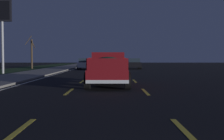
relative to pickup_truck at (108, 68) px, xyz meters
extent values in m
plane|color=black|center=(13.24, 0.00, -0.98)|extent=(144.00, 144.00, 0.00)
cube|color=gray|center=(13.24, 7.45, -0.92)|extent=(108.00, 4.00, 0.12)
cube|color=yellow|center=(-9.72, -1.75, -0.98)|extent=(2.40, 0.14, 0.01)
cube|color=yellow|center=(-2.86, -1.75, -0.98)|extent=(2.40, 0.14, 0.01)
cube|color=yellow|center=(3.13, -1.75, -0.98)|extent=(2.40, 0.14, 0.01)
cube|color=yellow|center=(9.59, -1.75, -0.98)|extent=(2.40, 0.14, 0.01)
cube|color=yellow|center=(15.81, -1.75, -0.98)|extent=(2.40, 0.14, 0.01)
cube|color=yellow|center=(21.68, -1.75, -0.98)|extent=(2.40, 0.14, 0.01)
cube|color=yellow|center=(28.13, -1.75, -0.98)|extent=(2.40, 0.14, 0.01)
cube|color=yellow|center=(35.12, -1.75, -0.98)|extent=(2.40, 0.14, 0.01)
cube|color=yellow|center=(41.94, -1.75, -0.98)|extent=(2.40, 0.14, 0.01)
cube|color=yellow|center=(48.33, -1.75, -0.98)|extent=(2.40, 0.14, 0.01)
cube|color=yellow|center=(54.02, -1.75, -0.98)|extent=(2.40, 0.14, 0.01)
cube|color=yellow|center=(60.14, -1.75, -0.98)|extent=(2.40, 0.14, 0.01)
cube|color=yellow|center=(65.87, -1.75, -0.98)|extent=(2.40, 0.14, 0.01)
cube|color=yellow|center=(-9.72, 1.75, -0.98)|extent=(2.40, 0.14, 0.01)
cube|color=yellow|center=(-2.80, 1.75, -0.98)|extent=(2.40, 0.14, 0.01)
cube|color=yellow|center=(2.83, 1.75, -0.98)|extent=(2.40, 0.14, 0.01)
cube|color=yellow|center=(8.38, 1.75, -0.98)|extent=(2.40, 0.14, 0.01)
cube|color=yellow|center=(14.99, 1.75, -0.98)|extent=(2.40, 0.14, 0.01)
cube|color=yellow|center=(21.63, 1.75, -0.98)|extent=(2.40, 0.14, 0.01)
cube|color=yellow|center=(28.21, 1.75, -0.98)|extent=(2.40, 0.14, 0.01)
cube|color=yellow|center=(35.18, 1.75, -0.98)|extent=(2.40, 0.14, 0.01)
cube|color=yellow|center=(41.73, 1.75, -0.98)|extent=(2.40, 0.14, 0.01)
cube|color=yellow|center=(48.71, 1.75, -0.98)|extent=(2.40, 0.14, 0.01)
cube|color=yellow|center=(54.21, 1.75, -0.98)|extent=(2.40, 0.14, 0.01)
cube|color=yellow|center=(60.80, 1.75, -0.98)|extent=(2.40, 0.14, 0.01)
cube|color=silver|center=(13.24, 5.15, -0.98)|extent=(108.00, 0.14, 0.01)
cube|color=maroon|center=(-0.06, 0.00, -0.31)|extent=(5.40, 2.01, 0.60)
cube|color=maroon|center=(1.13, 0.00, 0.44)|extent=(2.16, 1.85, 0.90)
cube|color=#1E2833|center=(0.08, 0.00, 0.49)|extent=(0.04, 1.44, 0.50)
cube|color=maroon|center=(-1.14, 0.94, 0.27)|extent=(3.02, 0.09, 0.56)
cube|color=maroon|center=(-1.14, -0.94, 0.27)|extent=(3.02, 0.09, 0.56)
cube|color=maroon|center=(-2.72, -0.01, 0.27)|extent=(0.08, 1.88, 0.56)
cube|color=silver|center=(-2.72, -0.01, -0.53)|extent=(0.12, 2.00, 0.16)
cube|color=red|center=(-2.71, 0.79, 0.47)|extent=(0.06, 0.14, 0.20)
cube|color=red|center=(-2.71, -0.81, 0.47)|extent=(0.06, 0.14, 0.20)
ellipsoid|color=#193823|center=(-1.14, 0.00, 0.31)|extent=(2.60, 1.53, 0.64)
sphere|color=silver|center=(-0.64, 0.36, 0.17)|extent=(0.40, 0.40, 0.40)
sphere|color=beige|center=(-1.74, -0.30, 0.15)|extent=(0.34, 0.34, 0.34)
cylinder|color=black|center=(1.72, 1.00, -0.56)|extent=(0.84, 0.28, 0.84)
cylinder|color=black|center=(1.73, -1.00, -0.56)|extent=(0.84, 0.28, 0.84)
cylinder|color=black|center=(-1.84, 0.99, -0.56)|extent=(0.84, 0.28, 0.84)
cylinder|color=black|center=(-1.84, -1.01, -0.56)|extent=(0.84, 0.28, 0.84)
cube|color=silver|center=(23.34, 3.54, -0.35)|extent=(4.42, 1.85, 0.70)
cube|color=#1E2833|center=(23.09, 3.54, 0.28)|extent=(2.48, 1.61, 0.56)
cylinder|color=black|center=(24.83, 4.46, -0.64)|extent=(0.68, 0.22, 0.68)
cylinder|color=black|center=(24.85, 2.66, -0.64)|extent=(0.68, 0.22, 0.68)
cylinder|color=black|center=(21.84, 4.42, -0.64)|extent=(0.68, 0.22, 0.68)
cylinder|color=black|center=(21.86, 2.63, -0.64)|extent=(0.68, 0.22, 0.68)
cube|color=red|center=(21.19, 3.52, -0.30)|extent=(0.10, 1.51, 0.10)
cube|color=black|center=(24.81, -3.41, -0.35)|extent=(4.41, 1.82, 0.70)
cube|color=#1E2833|center=(24.56, -3.42, 0.28)|extent=(2.47, 1.60, 0.56)
cylinder|color=black|center=(26.30, -2.51, -0.64)|extent=(0.68, 0.22, 0.68)
cylinder|color=black|center=(26.31, -4.31, -0.64)|extent=(0.68, 0.22, 0.68)
cylinder|color=black|center=(23.31, -2.52, -0.64)|extent=(0.68, 0.22, 0.68)
cylinder|color=black|center=(23.32, -4.32, -0.64)|extent=(0.68, 0.22, 0.68)
cube|color=red|center=(22.66, -3.43, -0.30)|extent=(0.09, 1.51, 0.10)
cube|color=#B2B5BA|center=(18.70, -0.16, -0.35)|extent=(4.43, 1.88, 0.70)
cube|color=#1E2833|center=(18.45, -0.17, 0.28)|extent=(2.49, 1.63, 0.56)
cylinder|color=black|center=(20.18, 0.76, -0.64)|extent=(0.68, 0.22, 0.68)
cylinder|color=black|center=(20.22, -1.04, -0.64)|extent=(0.68, 0.22, 0.68)
cylinder|color=black|center=(17.19, 0.71, -0.64)|extent=(0.68, 0.22, 0.68)
cylinder|color=black|center=(17.22, -1.09, -0.64)|extent=(0.68, 0.22, 0.68)
cube|color=red|center=(16.55, -0.20, -0.30)|extent=(0.11, 1.51, 0.10)
cylinder|color=#99999E|center=(12.22, 10.77, 2.73)|extent=(0.24, 0.24, 7.42)
cube|color=black|center=(12.22, 10.77, 5.34)|extent=(0.24, 1.90, 2.20)
cube|color=black|center=(12.09, 10.77, 5.34)|extent=(0.04, 1.60, 1.87)
cylinder|color=#423323|center=(25.76, 11.81, 1.20)|extent=(0.28, 0.28, 4.37)
cylinder|color=#423323|center=(26.38, 11.75, 2.68)|extent=(1.31, 0.22, 1.11)
cylinder|color=#423323|center=(25.47, 11.65, 2.93)|extent=(0.65, 0.43, 0.97)
cylinder|color=#423323|center=(26.27, 11.98, 2.45)|extent=(1.08, 0.48, 0.84)
cylinder|color=#423323|center=(25.65, 12.26, 3.26)|extent=(0.30, 0.99, 1.44)
camera|label=1|loc=(-15.31, -0.22, 0.55)|focal=43.88mm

